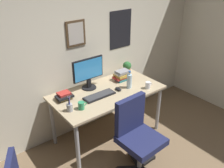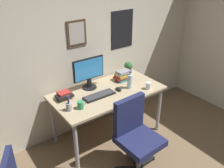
% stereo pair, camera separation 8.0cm
% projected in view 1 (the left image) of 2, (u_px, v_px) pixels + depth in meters
% --- Properties ---
extents(wall_back, '(4.40, 0.10, 2.60)m').
position_uv_depth(wall_back, '(82.00, 45.00, 3.30)').
color(wall_back, beige).
rests_on(wall_back, ground_plane).
extents(desk, '(1.51, 0.78, 0.75)m').
position_uv_depth(desk, '(108.00, 96.00, 3.30)').
color(desk, tan).
rests_on(desk, ground_plane).
extents(office_chair, '(0.55, 0.57, 0.95)m').
position_uv_depth(office_chair, '(137.00, 133.00, 2.83)').
color(office_chair, '#1E234C').
rests_on(office_chair, ground_plane).
extents(monitor, '(0.46, 0.20, 0.43)m').
position_uv_depth(monitor, '(88.00, 72.00, 3.24)').
color(monitor, black).
rests_on(monitor, desk).
extents(keyboard, '(0.43, 0.15, 0.03)m').
position_uv_depth(keyboard, '(99.00, 96.00, 3.13)').
color(keyboard, black).
rests_on(keyboard, desk).
extents(computer_mouse, '(0.06, 0.11, 0.04)m').
position_uv_depth(computer_mouse, '(118.00, 89.00, 3.28)').
color(computer_mouse, black).
rests_on(computer_mouse, desk).
extents(water_bottle, '(0.07, 0.07, 0.25)m').
position_uv_depth(water_bottle, '(129.00, 81.00, 3.30)').
color(water_bottle, silver).
rests_on(water_bottle, desk).
extents(coffee_mug_near, '(0.11, 0.07, 0.10)m').
position_uv_depth(coffee_mug_near, '(148.00, 85.00, 3.31)').
color(coffee_mug_near, white).
rests_on(coffee_mug_near, desk).
extents(coffee_mug_far, '(0.11, 0.08, 0.09)m').
position_uv_depth(coffee_mug_far, '(81.00, 105.00, 2.85)').
color(coffee_mug_far, '#2D8C59').
rests_on(coffee_mug_far, desk).
extents(potted_plant, '(0.13, 0.13, 0.20)m').
position_uv_depth(potted_plant, '(127.00, 67.00, 3.73)').
color(potted_plant, brown).
rests_on(potted_plant, desk).
extents(pen_cup, '(0.07, 0.07, 0.20)m').
position_uv_depth(pen_cup, '(70.00, 107.00, 2.81)').
color(pen_cup, '#9EA0A5').
rests_on(pen_cup, desk).
extents(book_stack_left, '(0.23, 0.16, 0.15)m').
position_uv_depth(book_stack_left, '(122.00, 75.00, 3.53)').
color(book_stack_left, '#26727A').
rests_on(book_stack_left, desk).
extents(book_stack_right, '(0.21, 0.16, 0.09)m').
position_uv_depth(book_stack_right, '(64.00, 96.00, 3.06)').
color(book_stack_right, gold).
rests_on(book_stack_right, desk).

